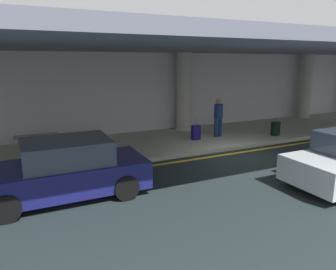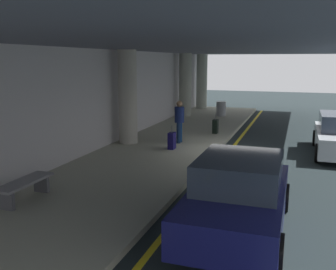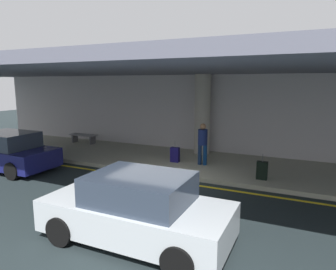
{
  "view_description": "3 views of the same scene",
  "coord_description": "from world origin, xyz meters",
  "px_view_note": "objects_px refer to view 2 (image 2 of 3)",
  "views": [
    {
      "loc": [
        -7.26,
        -8.72,
        3.4
      ],
      "look_at": [
        -2.37,
        1.46,
        0.78
      ],
      "focal_mm": 34.01,
      "sensor_mm": 36.0,
      "label": 1
    },
    {
      "loc": [
        -13.72,
        -1.75,
        3.4
      ],
      "look_at": [
        -0.84,
        2.67,
        0.74
      ],
      "focal_mm": 41.06,
      "sensor_mm": 36.0,
      "label": 2
    },
    {
      "loc": [
        4.39,
        -8.61,
        3.4
      ],
      "look_at": [
        -0.65,
        2.26,
        1.34
      ],
      "focal_mm": 32.3,
      "sensor_mm": 36.0,
      "label": 3
    }
  ],
  "objects_px": {
    "traveler_with_luggage": "(179,119)",
    "bench_metal": "(25,186)",
    "suitcase_upright_primary": "(215,126)",
    "support_column_center": "(202,81)",
    "support_column_left_mid": "(185,85)",
    "car_navy": "(238,196)",
    "trash_bin_steel": "(221,109)",
    "support_column_far_left": "(128,97)",
    "suitcase_upright_secondary": "(172,141)"
  },
  "relations": [
    {
      "from": "support_column_center",
      "to": "car_navy",
      "type": "xyz_separation_m",
      "value": [
        -18.3,
        -5.33,
        -1.26
      ]
    },
    {
      "from": "support_column_far_left",
      "to": "trash_bin_steel",
      "type": "bearing_deg",
      "value": -13.39
    },
    {
      "from": "suitcase_upright_primary",
      "to": "support_column_left_mid",
      "type": "bearing_deg",
      "value": 10.81
    },
    {
      "from": "support_column_center",
      "to": "suitcase_upright_secondary",
      "type": "xyz_separation_m",
      "value": [
        -12.5,
        -2.0,
        -1.51
      ]
    },
    {
      "from": "support_column_left_mid",
      "to": "suitcase_upright_primary",
      "type": "height_order",
      "value": "support_column_left_mid"
    },
    {
      "from": "suitcase_upright_secondary",
      "to": "trash_bin_steel",
      "type": "relative_size",
      "value": 1.06
    },
    {
      "from": "car_navy",
      "to": "trash_bin_steel",
      "type": "distance_m",
      "value": 15.25
    },
    {
      "from": "support_column_far_left",
      "to": "trash_bin_steel",
      "type": "height_order",
      "value": "support_column_far_left"
    },
    {
      "from": "suitcase_upright_primary",
      "to": "trash_bin_steel",
      "type": "xyz_separation_m",
      "value": [
        5.47,
        0.82,
        0.11
      ]
    },
    {
      "from": "suitcase_upright_secondary",
      "to": "bench_metal",
      "type": "height_order",
      "value": "suitcase_upright_secondary"
    },
    {
      "from": "suitcase_upright_secondary",
      "to": "bench_metal",
      "type": "relative_size",
      "value": 0.56
    },
    {
      "from": "traveler_with_luggage",
      "to": "trash_bin_steel",
      "type": "height_order",
      "value": "traveler_with_luggage"
    },
    {
      "from": "support_column_far_left",
      "to": "car_navy",
      "type": "bearing_deg",
      "value": -139.78
    },
    {
      "from": "car_navy",
      "to": "trash_bin_steel",
      "type": "bearing_deg",
      "value": 12.16
    },
    {
      "from": "support_column_left_mid",
      "to": "traveler_with_luggage",
      "type": "relative_size",
      "value": 2.17
    },
    {
      "from": "suitcase_upright_primary",
      "to": "support_column_center",
      "type": "bearing_deg",
      "value": -1.72
    },
    {
      "from": "support_column_left_mid",
      "to": "traveler_with_luggage",
      "type": "distance_m",
      "value": 7.63
    },
    {
      "from": "support_column_center",
      "to": "suitcase_upright_primary",
      "type": "height_order",
      "value": "support_column_center"
    },
    {
      "from": "traveler_with_luggage",
      "to": "car_navy",
      "type": "bearing_deg",
      "value": -117.15
    },
    {
      "from": "support_column_center",
      "to": "bench_metal",
      "type": "height_order",
      "value": "support_column_center"
    },
    {
      "from": "traveler_with_luggage",
      "to": "support_column_center",
      "type": "bearing_deg",
      "value": 46.45
    },
    {
      "from": "traveler_with_luggage",
      "to": "suitcase_upright_secondary",
      "type": "bearing_deg",
      "value": -139.64
    },
    {
      "from": "support_column_center",
      "to": "trash_bin_steel",
      "type": "xyz_separation_m",
      "value": [
        -3.41,
        -2.05,
        -1.4
      ]
    },
    {
      "from": "traveler_with_luggage",
      "to": "suitcase_upright_secondary",
      "type": "relative_size",
      "value": 1.87
    },
    {
      "from": "suitcase_upright_secondary",
      "to": "support_column_far_left",
      "type": "bearing_deg",
      "value": 98.89
    },
    {
      "from": "suitcase_upright_primary",
      "to": "trash_bin_steel",
      "type": "bearing_deg",
      "value": -11.08
    },
    {
      "from": "support_column_far_left",
      "to": "traveler_with_luggage",
      "type": "distance_m",
      "value": 2.21
    },
    {
      "from": "traveler_with_luggage",
      "to": "trash_bin_steel",
      "type": "xyz_separation_m",
      "value": [
        7.92,
        -0.12,
        -0.54
      ]
    },
    {
      "from": "traveler_with_luggage",
      "to": "suitcase_upright_primary",
      "type": "xyz_separation_m",
      "value": [
        2.45,
        -0.94,
        -0.65
      ]
    },
    {
      "from": "support_column_center",
      "to": "traveler_with_luggage",
      "type": "bearing_deg",
      "value": -170.36
    },
    {
      "from": "car_navy",
      "to": "trash_bin_steel",
      "type": "xyz_separation_m",
      "value": [
        14.9,
        3.28,
        -0.14
      ]
    },
    {
      "from": "support_column_far_left",
      "to": "support_column_center",
      "type": "bearing_deg",
      "value": 0.0
    },
    {
      "from": "support_column_far_left",
      "to": "support_column_left_mid",
      "type": "relative_size",
      "value": 1.0
    },
    {
      "from": "bench_metal",
      "to": "car_navy",
      "type": "bearing_deg",
      "value": -85.64
    },
    {
      "from": "car_navy",
      "to": "traveler_with_luggage",
      "type": "xyz_separation_m",
      "value": [
        6.97,
        3.41,
        0.4
      ]
    },
    {
      "from": "traveler_with_luggage",
      "to": "bench_metal",
      "type": "height_order",
      "value": "traveler_with_luggage"
    },
    {
      "from": "support_column_far_left",
      "to": "suitcase_upright_primary",
      "type": "distance_m",
      "value": 4.5
    },
    {
      "from": "trash_bin_steel",
      "to": "support_column_far_left",
      "type": "bearing_deg",
      "value": 166.61
    },
    {
      "from": "support_column_center",
      "to": "suitcase_upright_secondary",
      "type": "bearing_deg",
      "value": -170.93
    },
    {
      "from": "car_navy",
      "to": "bench_metal",
      "type": "distance_m",
      "value": 4.95
    },
    {
      "from": "support_column_left_mid",
      "to": "suitcase_upright_primary",
      "type": "relative_size",
      "value": 4.06
    },
    {
      "from": "support_column_left_mid",
      "to": "traveler_with_luggage",
      "type": "xyz_separation_m",
      "value": [
        -7.33,
        -1.92,
        -0.86
      ]
    },
    {
      "from": "car_navy",
      "to": "suitcase_upright_primary",
      "type": "bearing_deg",
      "value": 14.37
    },
    {
      "from": "support_column_left_mid",
      "to": "bench_metal",
      "type": "xyz_separation_m",
      "value": [
        -14.68,
        -0.4,
        -1.47
      ]
    },
    {
      "from": "car_navy",
      "to": "trash_bin_steel",
      "type": "height_order",
      "value": "car_navy"
    },
    {
      "from": "support_column_center",
      "to": "trash_bin_steel",
      "type": "distance_m",
      "value": 4.21
    },
    {
      "from": "support_column_far_left",
      "to": "bench_metal",
      "type": "bearing_deg",
      "value": -176.56
    },
    {
      "from": "support_column_far_left",
      "to": "support_column_center",
      "type": "height_order",
      "value": "same"
    },
    {
      "from": "traveler_with_luggage",
      "to": "trash_bin_steel",
      "type": "distance_m",
      "value": 7.94
    },
    {
      "from": "suitcase_upright_secondary",
      "to": "bench_metal",
      "type": "bearing_deg",
      "value": -171.46
    }
  ]
}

